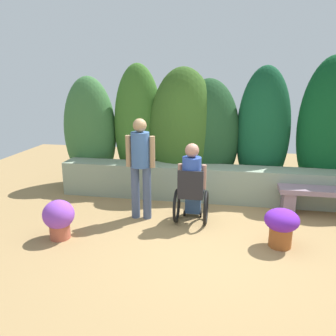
% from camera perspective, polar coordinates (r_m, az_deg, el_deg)
% --- Properties ---
extents(ground_plane, '(12.50, 12.50, 0.00)m').
position_cam_1_polar(ground_plane, '(5.15, 6.98, -11.99)').
color(ground_plane, '#97784B').
extents(stone_retaining_wall, '(6.09, 0.51, 0.66)m').
position_cam_1_polar(stone_retaining_wall, '(6.63, 8.03, -2.59)').
color(stone_retaining_wall, gray).
rests_on(stone_retaining_wall, ground).
extents(hedge_backdrop, '(6.78, 1.03, 2.77)m').
position_cam_1_polar(hedge_backdrop, '(6.98, 9.61, 6.17)').
color(hedge_backdrop, '#3A6D38').
rests_on(hedge_backdrop, ground).
extents(stone_bench, '(1.63, 0.47, 0.49)m').
position_cam_1_polar(stone_bench, '(6.47, 25.09, -4.44)').
color(stone_bench, gray).
rests_on(stone_bench, ground).
extents(person_in_wheelchair, '(0.53, 0.66, 1.33)m').
position_cam_1_polar(person_in_wheelchair, '(5.52, 3.99, -3.01)').
color(person_in_wheelchair, black).
rests_on(person_in_wheelchair, ground).
extents(person_standing_companion, '(0.49, 0.30, 1.69)m').
position_cam_1_polar(person_standing_companion, '(5.58, -4.62, 0.99)').
color(person_standing_companion, '#43516E').
rests_on(person_standing_companion, ground).
extents(flower_pot_purple_near, '(0.46, 0.46, 0.59)m').
position_cam_1_polar(flower_pot_purple_near, '(5.30, -17.80, -7.92)').
color(flower_pot_purple_near, '#AE533E').
rests_on(flower_pot_purple_near, ground).
extents(flower_pot_red_accent, '(0.48, 0.48, 0.56)m').
position_cam_1_polar(flower_pot_red_accent, '(5.08, 18.44, -8.98)').
color(flower_pot_red_accent, '#9F5325').
rests_on(flower_pot_red_accent, ground).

